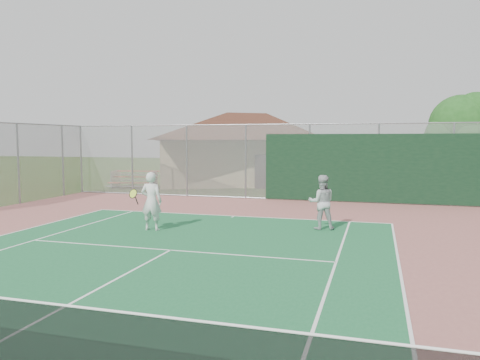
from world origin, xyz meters
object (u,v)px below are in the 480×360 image
tree (463,128)px  player_grey_back (322,203)px  clubhouse (248,141)px  player_white_front (151,202)px  bleachers (134,179)px

tree → player_grey_back: bearing=-116.8°
tree → player_grey_back: size_ratio=3.04×
clubhouse → tree: clubhouse is taller
tree → player_white_front: (-10.71, -12.97, -2.48)m
tree → player_grey_back: (-5.72, -11.32, -2.53)m
clubhouse → tree: bearing=-40.8°
tree → player_white_front: bearing=-129.6°
player_white_front → player_grey_back: player_white_front is taller
tree → player_white_front: 17.01m
bleachers → player_white_front: (6.98, -11.47, 0.39)m
clubhouse → player_white_front: clubhouse is taller
tree → bleachers: bearing=-175.2°
player_grey_back → player_white_front: bearing=4.9°
clubhouse → bleachers: 7.81m
bleachers → player_white_front: size_ratio=1.58×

